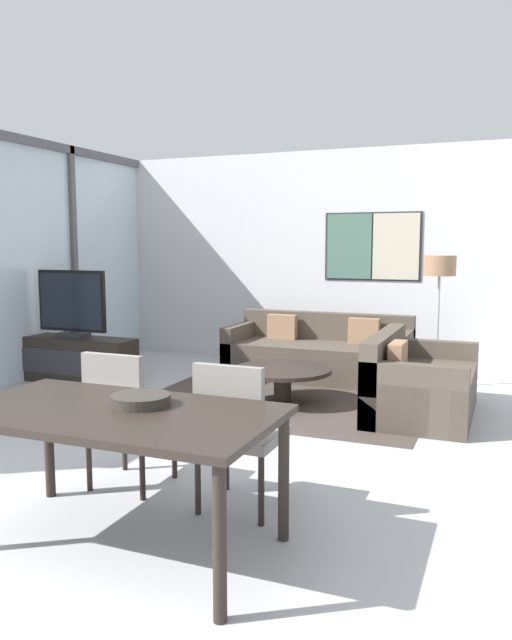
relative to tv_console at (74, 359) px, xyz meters
The scene contains 12 objects.
wall_back 3.47m from the tv_console, 44.25° to the left, with size 6.79×0.09×2.80m.
area_rug 2.58m from the tv_console, ahead, with size 2.84×1.96×0.01m.
tv_console is the anchor object (origin of this frame).
television 0.63m from the tv_console, 90.00° to the left, with size 0.90×0.20×0.77m.
sofa_main 2.87m from the tv_console, 26.72° to the left, with size 2.13×0.89×0.75m.
sofa_side 3.84m from the tv_console, ahead, with size 0.89×1.50×0.75m.
coffee_table 2.56m from the tv_console, ahead, with size 0.98×0.98×0.35m.
dining_table 4.22m from the tv_console, 48.66° to the right, with size 1.68×0.91×0.74m.
dining_chair_left 3.43m from the tv_console, 46.22° to the right, with size 0.46×0.46×0.91m.
dining_chair_centre 4.07m from the tv_console, 38.42° to the right, with size 0.46×0.46×0.91m.
fruit_bowl 4.19m from the tv_console, 46.74° to the right, with size 0.31×0.31×0.06m.
floor_lamp 4.23m from the tv_console, 18.21° to the left, with size 0.35×0.35×1.46m.
Camera 1 is at (2.29, -1.87, 1.58)m, focal length 35.00 mm.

